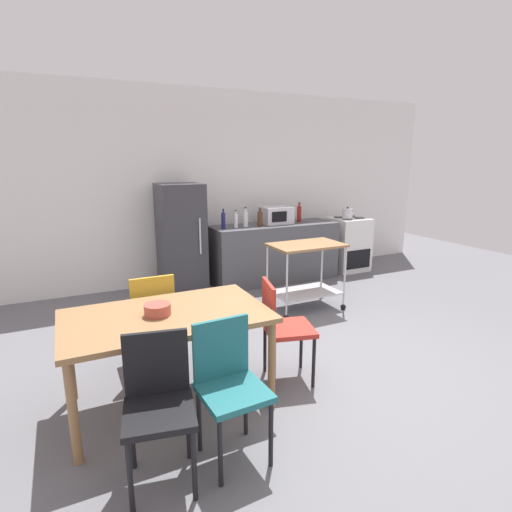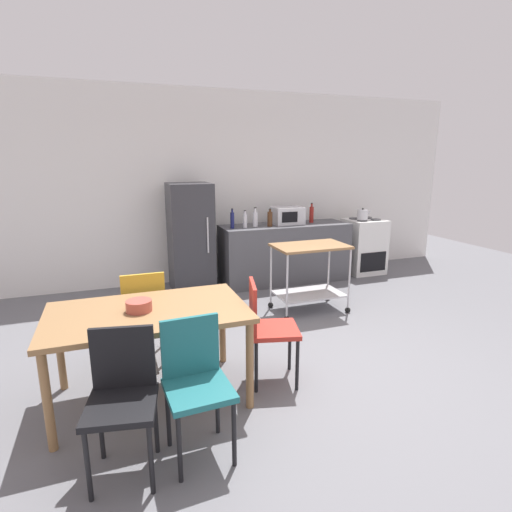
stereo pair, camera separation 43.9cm
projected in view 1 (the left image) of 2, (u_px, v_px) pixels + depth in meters
ground_plane at (321, 365)px, 3.76m from camera, size 12.00×12.00×0.00m
back_wall at (205, 187)px, 6.23m from camera, size 8.40×0.12×2.90m
kitchen_counter at (274, 252)px, 6.32m from camera, size 2.00×0.64×0.90m
dining_table at (167, 324)px, 3.03m from camera, size 1.50×0.90×0.75m
chair_red at (282, 324)px, 3.40m from camera, size 0.49×0.49×0.89m
chair_teal at (229, 380)px, 2.53m from camera, size 0.42×0.42×0.89m
chair_mustard at (151, 313)px, 3.64m from camera, size 0.40×0.40×0.89m
chair_black at (158, 399)px, 2.34m from camera, size 0.47×0.47×0.89m
stove_oven at (348, 244)px, 6.94m from camera, size 0.60×0.61×0.92m
refrigerator at (181, 239)px, 5.71m from camera, size 0.60×0.63×1.55m
kitchen_cart at (306, 265)px, 5.06m from camera, size 0.91×0.57×0.85m
bottle_olive_oil at (223, 220)px, 5.76m from camera, size 0.06×0.06×0.29m
bottle_sparkling_water at (236, 221)px, 5.85m from camera, size 0.06×0.06×0.26m
bottle_soda at (246, 219)px, 5.95m from camera, size 0.08×0.08×0.29m
bottle_sesame_oil at (260, 219)px, 5.99m from camera, size 0.08×0.08×0.27m
microwave at (276, 215)px, 6.24m from camera, size 0.46×0.35×0.26m
bottle_soy_sauce at (299, 214)px, 6.41m from camera, size 0.07×0.07×0.31m
fruit_bowl at (158, 310)px, 2.97m from camera, size 0.20×0.20×0.09m
kettle at (347, 213)px, 6.68m from camera, size 0.24×0.17×0.19m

